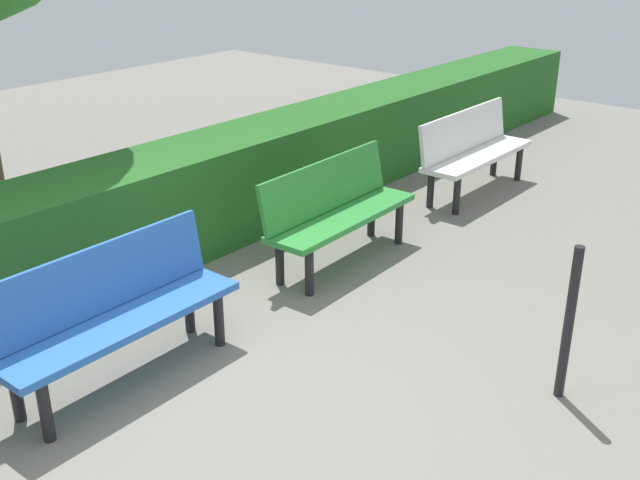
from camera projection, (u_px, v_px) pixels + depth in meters
name	position (u px, v px, depth m)	size (l,w,h in m)	color
ground_plane	(210.00, 405.00, 4.58)	(18.75, 18.75, 0.00)	gray
bench_white	(473.00, 148.00, 7.93)	(1.65, 0.45, 0.86)	white
bench_green	(336.00, 207.00, 6.32)	(1.60, 0.51, 0.86)	#2D8C38
bench_blue	(113.00, 308.00, 4.69)	(1.64, 0.47, 0.86)	blue
hedge_row	(141.00, 214.00, 6.26)	(14.75, 0.79, 0.90)	#266023
railing_post_mid	(569.00, 324.00, 4.48)	(0.06, 0.06, 1.00)	black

